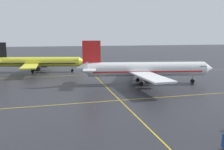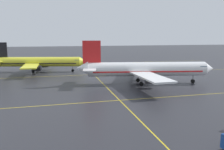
% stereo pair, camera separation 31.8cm
% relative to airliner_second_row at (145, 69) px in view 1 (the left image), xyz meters
% --- Properties ---
extents(airliner_second_row, '(38.98, 33.19, 12.15)m').
position_rel_airliner_second_row_xyz_m(airliner_second_row, '(0.00, 0.00, 0.00)').
color(airliner_second_row, white).
rests_on(airliner_second_row, ground).
extents(airliner_third_row, '(35.42, 30.09, 11.09)m').
position_rel_airliner_second_row_xyz_m(airliner_third_row, '(-30.66, 29.85, -0.37)').
color(airliner_third_row, yellow).
rests_on(airliner_third_row, ground).
extents(taxiway_markings, '(134.45, 146.05, 0.01)m').
position_rel_airliner_second_row_xyz_m(taxiway_markings, '(-11.50, 2.22, -4.15)').
color(taxiway_markings, yellow).
rests_on(taxiway_markings, ground).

